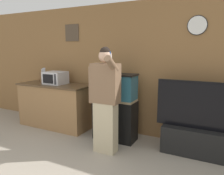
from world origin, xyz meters
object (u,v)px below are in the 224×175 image
object	(u,v)px
person_standing	(105,99)
counter_island	(55,105)
aquarium_on_stand	(115,107)
tv_on_stand	(204,135)
knife_block	(43,77)
microwave	(55,78)

from	to	relation	value
person_standing	counter_island	bearing A→B (deg)	159.73
aquarium_on_stand	tv_on_stand	bearing A→B (deg)	1.57
knife_block	person_standing	size ratio (longest dim) A/B	0.20
counter_island	aquarium_on_stand	distance (m)	1.52
microwave	person_standing	bearing A→B (deg)	-21.13
microwave	tv_on_stand	size ratio (longest dim) A/B	0.29
counter_island	microwave	size ratio (longest dim) A/B	3.71
counter_island	tv_on_stand	distance (m)	3.08
counter_island	knife_block	size ratio (longest dim) A/B	4.83
counter_island	tv_on_stand	bearing A→B (deg)	-0.07
microwave	knife_block	xyz separation A→B (m)	(-0.35, -0.00, -0.00)
microwave	knife_block	size ratio (longest dim) A/B	1.30
knife_block	tv_on_stand	bearing A→B (deg)	-0.32
counter_island	microwave	xyz separation A→B (m)	(0.02, 0.02, 0.61)
tv_on_stand	person_standing	distance (m)	1.69
aquarium_on_stand	person_standing	size ratio (longest dim) A/B	0.73
knife_block	aquarium_on_stand	bearing A→B (deg)	-1.92
microwave	tv_on_stand	world-z (taller)	microwave
counter_island	tv_on_stand	world-z (taller)	tv_on_stand
tv_on_stand	person_standing	size ratio (longest dim) A/B	0.89
knife_block	aquarium_on_stand	world-z (taller)	knife_block
knife_block	person_standing	distance (m)	2.02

